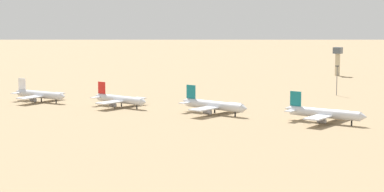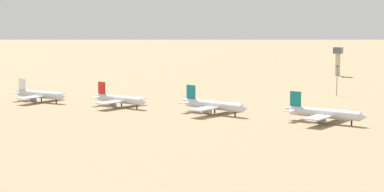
# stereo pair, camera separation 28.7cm
# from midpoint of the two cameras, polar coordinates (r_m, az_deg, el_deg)

# --- Properties ---
(ground) EXTENTS (4000.00, 4000.00, 0.00)m
(ground) POSITION_cam_midpoint_polar(r_m,az_deg,el_deg) (266.98, 1.42, -1.82)
(ground) COLOR #9E8460
(ridge_far_west) EXTENTS (282.35, 222.80, 132.50)m
(ridge_far_west) POSITION_cam_midpoint_polar(r_m,az_deg,el_deg) (1512.13, 3.04, 8.04)
(ridge_far_west) COLOR slate
(ridge_far_west) RESTS_ON ground
(parked_jet_white_0) EXTENTS (31.42, 26.38, 10.39)m
(parked_jet_white_0) POSITION_cam_midpoint_polar(r_m,az_deg,el_deg) (320.29, -12.62, 0.12)
(parked_jet_white_0) COLOR silver
(parked_jet_white_0) RESTS_ON ground
(parked_jet_red_1) EXTENTS (31.30, 26.63, 10.35)m
(parked_jet_red_1) POSITION_cam_midpoint_polar(r_m,az_deg,el_deg) (297.23, -6.05, -0.28)
(parked_jet_red_1) COLOR silver
(parked_jet_red_1) RESTS_ON ground
(parked_jet_teal_2) EXTENTS (33.40, 28.47, 11.06)m
(parked_jet_teal_2) POSITION_cam_midpoint_polar(r_m,az_deg,el_deg) (275.56, 1.84, -0.78)
(parked_jet_teal_2) COLOR silver
(parked_jet_teal_2) RESTS_ON ground
(parked_jet_teal_3) EXTENTS (33.56, 28.38, 11.08)m
(parked_jet_teal_3) POSITION_cam_midpoint_polar(r_m,az_deg,el_deg) (258.33, 11.03, -1.43)
(parked_jet_teal_3) COLOR silver
(parked_jet_teal_3) RESTS_ON ground
(control_tower) EXTENTS (5.20, 5.20, 18.41)m
(control_tower) POSITION_cam_midpoint_polar(r_m,az_deg,el_deg) (449.76, 12.14, 3.08)
(control_tower) COLOR #C6B793
(control_tower) RESTS_ON ground
(light_pole_east) EXTENTS (1.80, 0.50, 14.88)m
(light_pole_east) POSITION_cam_midpoint_polar(r_m,az_deg,el_deg) (343.29, 12.08, 1.47)
(light_pole_east) COLOR #59595E
(light_pole_east) RESTS_ON ground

